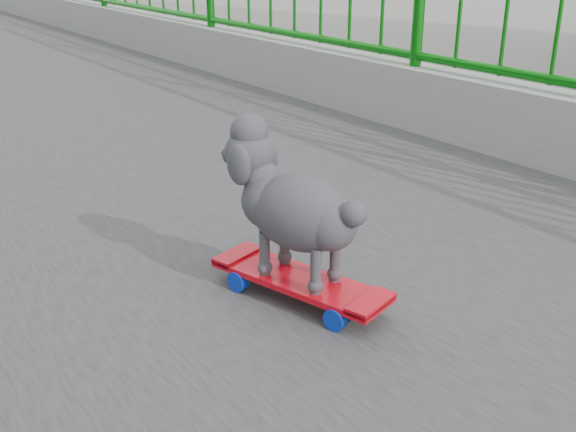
{
  "coord_description": "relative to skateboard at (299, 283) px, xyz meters",
  "views": [
    {
      "loc": [
        -1.07,
        -0.34,
        7.87
      ],
      "look_at": [
        -0.13,
        0.95,
        7.22
      ],
      "focal_mm": 42.0,
      "sensor_mm": 36.0,
      "label": 1
    }
  ],
  "objects": [
    {
      "name": "skateboard",
      "position": [
        0.0,
        0.0,
        0.0
      ],
      "size": [
        0.27,
        0.51,
        0.07
      ],
      "rotation": [
        0.0,
        0.0,
        0.28
      ],
      "color": "red",
      "rests_on": "footbridge"
    },
    {
      "name": "poodle",
      "position": [
        -0.01,
        0.02,
        0.21
      ],
      "size": [
        0.26,
        0.43,
        0.37
      ],
      "rotation": [
        0.0,
        0.0,
        0.28
      ],
      "color": "#302E33",
      "rests_on": "skateboard"
    }
  ]
}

